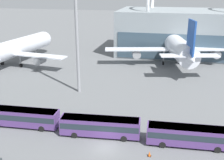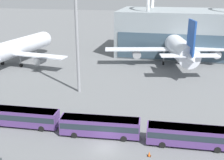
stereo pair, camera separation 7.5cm
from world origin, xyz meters
The scene contains 8 objects.
ground_plane centered at (0.00, 0.00, 0.00)m, with size 440.00×440.00×0.00m, color slate.
airliner_at_gate_near centered at (-38.01, 37.24, 4.99)m, with size 36.29×37.68×14.95m.
airliner_at_gate_far centered at (9.14, 49.96, 5.76)m, with size 42.15×39.73×15.11m.
shuttle_bus_2 centered at (-15.52, 3.34, 1.86)m, with size 12.87×3.32×3.15m.
shuttle_bus_3 centered at (-1.65, 3.19, 1.86)m, with size 12.93×3.74×3.15m.
shuttle_bus_4 centered at (12.22, 3.38, 1.86)m, with size 12.88×3.37×3.15m.
floodlight_mast centered at (-11.54, 21.14, 16.01)m, with size 2.34×2.34×26.99m.
traffic_cone_0 centered at (6.67, -0.63, 0.37)m, with size 0.54×0.54×0.76m.
Camera 1 is at (9.23, -35.28, 23.35)m, focal length 45.00 mm.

